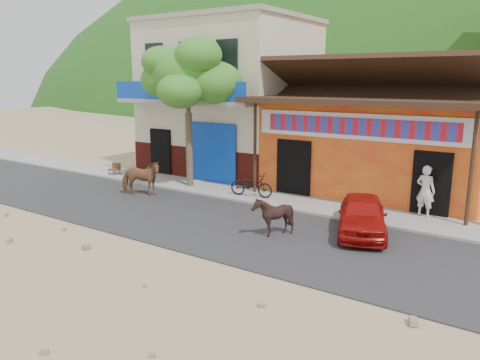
# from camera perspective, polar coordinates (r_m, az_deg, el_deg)

# --- Properties ---
(ground) EXTENTS (120.00, 120.00, 0.00)m
(ground) POSITION_cam_1_polar(r_m,az_deg,el_deg) (12.48, -7.15, -8.85)
(ground) COLOR #9E825B
(ground) RESTS_ON ground
(road) EXTENTS (60.00, 5.00, 0.04)m
(road) POSITION_cam_1_polar(r_m,az_deg,el_deg) (14.33, -0.52, -5.84)
(road) COLOR #28282B
(road) RESTS_ON ground
(sidewalk) EXTENTS (60.00, 2.00, 0.12)m
(sidewalk) POSITION_cam_1_polar(r_m,az_deg,el_deg) (17.19, 6.15, -2.67)
(sidewalk) COLOR gray
(sidewalk) RESTS_ON ground
(dance_club) EXTENTS (8.00, 6.00, 3.60)m
(dance_club) POSITION_cam_1_polar(r_m,az_deg,el_deg) (19.73, 16.96, 3.97)
(dance_club) COLOR orange
(dance_club) RESTS_ON ground
(cafe_building) EXTENTS (7.00, 6.00, 7.00)m
(cafe_building) POSITION_cam_1_polar(r_m,az_deg,el_deg) (22.93, -1.16, 9.86)
(cafe_building) COLOR beige
(cafe_building) RESTS_ON ground
(tree) EXTENTS (3.00, 3.00, 6.00)m
(tree) POSITION_cam_1_polar(r_m,az_deg,el_deg) (19.09, -6.31, 8.15)
(tree) COLOR #2D721E
(tree) RESTS_ON sidewalk
(cow_tan) EXTENTS (1.78, 1.41, 1.37)m
(cow_tan) POSITION_cam_1_polar(r_m,az_deg,el_deg) (18.40, -12.02, 0.25)
(cow_tan) COLOR brown
(cow_tan) RESTS_ON road
(cow_dark) EXTENTS (1.29, 1.21, 1.17)m
(cow_dark) POSITION_cam_1_polar(r_m,az_deg,el_deg) (13.45, 4.04, -4.39)
(cow_dark) COLOR black
(cow_dark) RESTS_ON road
(red_car) EXTENTS (2.42, 3.59, 1.13)m
(red_car) POSITION_cam_1_polar(r_m,az_deg,el_deg) (14.06, 14.67, -4.11)
(red_car) COLOR #A20F0B
(red_car) RESTS_ON road
(scooter) EXTENTS (1.76, 0.84, 0.89)m
(scooter) POSITION_cam_1_polar(r_m,az_deg,el_deg) (17.54, 1.39, -0.60)
(scooter) COLOR black
(scooter) RESTS_ON sidewalk
(pedestrian) EXTENTS (0.68, 0.51, 1.67)m
(pedestrian) POSITION_cam_1_polar(r_m,az_deg,el_deg) (16.10, 21.67, -1.24)
(pedestrian) COLOR silver
(pedestrian) RESTS_ON sidewalk
(cafe_chair_left) EXTENTS (0.54, 0.54, 0.95)m
(cafe_chair_left) POSITION_cam_1_polar(r_m,az_deg,el_deg) (22.36, -15.11, 1.87)
(cafe_chair_left) COLOR #51321B
(cafe_chair_left) RESTS_ON sidewalk
(cafe_chair_right) EXTENTS (0.49, 0.49, 0.82)m
(cafe_chair_right) POSITION_cam_1_polar(r_m,az_deg,el_deg) (21.18, -12.98, 1.24)
(cafe_chair_right) COLOR #4C3019
(cafe_chair_right) RESTS_ON sidewalk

